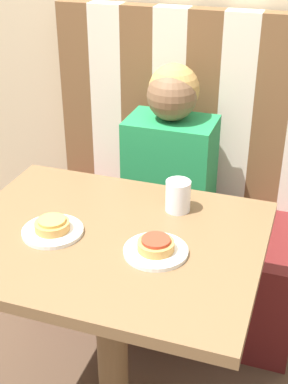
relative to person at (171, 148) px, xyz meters
name	(u,v)px	position (x,y,z in m)	size (l,w,h in m)	color
booth_seat	(168,260)	(0.00, 0.00, -0.53)	(1.10, 0.53, 0.45)	#5B1919
booth_backrest	(186,107)	(0.00, 0.22, 0.09)	(1.10, 0.08, 0.79)	brown
dining_table	(109,267)	(0.00, -0.64, -0.12)	(0.87, 0.69, 0.75)	brown
person	(171,148)	(0.00, 0.00, 0.00)	(0.34, 0.23, 0.62)	#1E8447
plate_left	(53,231)	(-0.16, -0.68, 0.00)	(0.18, 0.18, 0.01)	white
plate_right	(156,251)	(0.16, -0.68, 0.00)	(0.18, 0.18, 0.01)	white
pizza_left	(52,225)	(-0.16, -0.68, 0.02)	(0.10, 0.10, 0.03)	#C68E47
pizza_right	(156,245)	(0.16, -0.68, 0.02)	(0.10, 0.10, 0.03)	#C68E47
drinking_cup	(178,196)	(0.15, -0.44, 0.04)	(0.08, 0.08, 0.10)	silver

